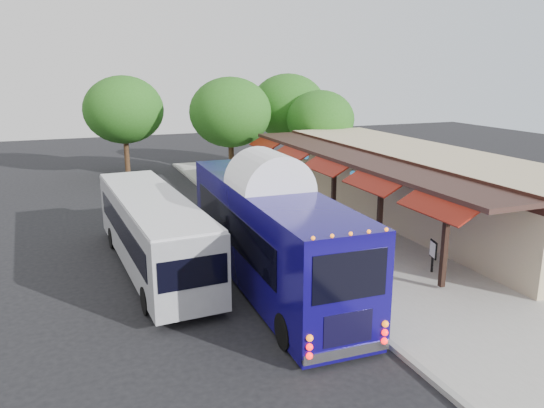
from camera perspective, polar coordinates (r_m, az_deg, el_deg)
name	(u,v)px	position (r m, az deg, el deg)	size (l,w,h in m)	color
ground	(294,268)	(20.74, 2.39, -6.85)	(90.00, 90.00, 0.00)	black
sidewalk	(355,225)	(26.27, 8.89, -2.24)	(10.00, 40.00, 0.15)	#9E9B93
curb	(260,236)	(24.24, -1.31, -3.48)	(0.20, 40.00, 0.16)	gray
station_shelter	(415,184)	(27.66, 15.11, 2.07)	(8.15, 20.00, 3.60)	tan
coach_bus	(269,229)	(18.63, -0.33, -2.66)	(2.75, 11.99, 3.81)	#100863
city_bus	(153,229)	(20.59, -12.71, -2.68)	(2.96, 10.84, 2.88)	gray
ped_a	(277,215)	(24.49, 0.58, -1.16)	(0.58, 0.38, 1.59)	black
ped_b	(375,258)	(19.06, 11.02, -5.71)	(0.87, 0.68, 1.80)	black
ped_c	(331,230)	(22.07, 6.33, -2.74)	(1.05, 0.44, 1.78)	black
ped_d	(245,173)	(33.49, -2.94, 3.34)	(1.23, 0.71, 1.91)	black
sign_board	(433,251)	(20.50, 16.94, -4.86)	(0.19, 0.55, 1.21)	black
tree_left	(230,112)	(35.90, -4.49, 9.80)	(5.47, 5.47, 7.00)	#382314
tree_mid	(288,106)	(40.13, 1.73, 10.47)	(5.60, 5.60, 7.17)	#382314
tree_right	(320,119)	(37.62, 5.20, 9.05)	(4.75, 4.75, 6.08)	#382314
tree_far	(124,110)	(38.85, -15.66, 9.73)	(5.52, 5.52, 7.07)	#382314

